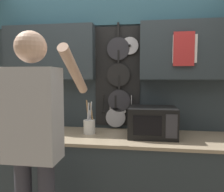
{
  "coord_description": "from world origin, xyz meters",
  "views": [
    {
      "loc": [
        0.36,
        -2.15,
        1.47
      ],
      "look_at": [
        0.02,
        0.22,
        1.28
      ],
      "focal_mm": 35.0,
      "sensor_mm": 36.0,
      "label": 1
    }
  ],
  "objects_px": {
    "microwave": "(152,122)",
    "person": "(34,133)",
    "knife_block": "(36,122)",
    "utensil_crock": "(89,126)"
  },
  "relations": [
    {
      "from": "microwave",
      "to": "knife_block",
      "type": "bearing_deg",
      "value": 179.97
    },
    {
      "from": "microwave",
      "to": "person",
      "type": "bearing_deg",
      "value": -139.51
    },
    {
      "from": "microwave",
      "to": "knife_block",
      "type": "height_order",
      "value": "microwave"
    },
    {
      "from": "person",
      "to": "knife_block",
      "type": "bearing_deg",
      "value": 116.64
    },
    {
      "from": "person",
      "to": "utensil_crock",
      "type": "bearing_deg",
      "value": 73.43
    },
    {
      "from": "microwave",
      "to": "person",
      "type": "xyz_separation_m",
      "value": [
        -0.87,
        -0.74,
        0.04
      ]
    },
    {
      "from": "knife_block",
      "to": "utensil_crock",
      "type": "xyz_separation_m",
      "value": [
        0.59,
        0.0,
        -0.02
      ]
    },
    {
      "from": "microwave",
      "to": "knife_block",
      "type": "xyz_separation_m",
      "value": [
        -1.24,
        0.0,
        -0.04
      ]
    },
    {
      "from": "microwave",
      "to": "person",
      "type": "relative_size",
      "value": 0.26
    },
    {
      "from": "utensil_crock",
      "to": "person",
      "type": "height_order",
      "value": "person"
    }
  ]
}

